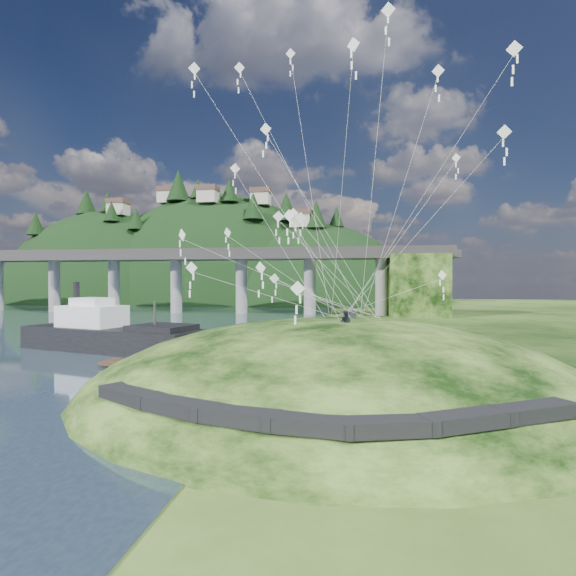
# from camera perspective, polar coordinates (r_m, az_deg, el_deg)

# --- Properties ---
(ground) EXTENTS (320.00, 320.00, 0.00)m
(ground) POSITION_cam_1_polar(r_m,az_deg,el_deg) (30.88, -9.32, -13.28)
(ground) COLOR black
(ground) RESTS_ON ground
(grass_hill) EXTENTS (36.00, 32.00, 13.00)m
(grass_hill) POSITION_cam_1_polar(r_m,az_deg,el_deg) (31.80, 6.27, -15.65)
(grass_hill) COLOR black
(grass_hill) RESTS_ON ground
(footpath) EXTENTS (22.29, 5.84, 0.83)m
(footpath) POSITION_cam_1_polar(r_m,az_deg,el_deg) (19.58, 3.11, -15.39)
(footpath) COLOR black
(footpath) RESTS_ON ground
(bridge) EXTENTS (160.00, 11.00, 15.00)m
(bridge) POSITION_cam_1_polar(r_m,az_deg,el_deg) (104.82, -11.20, 2.13)
(bridge) COLOR #2D2B2B
(bridge) RESTS_ON ground
(far_ridge) EXTENTS (153.00, 70.00, 94.50)m
(far_ridge) POSITION_cam_1_polar(r_m,az_deg,el_deg) (160.33, -10.57, -4.40)
(far_ridge) COLOR black
(far_ridge) RESTS_ON ground
(work_barge) EXTENTS (21.96, 11.10, 7.41)m
(work_barge) POSITION_cam_1_polar(r_m,az_deg,el_deg) (52.28, -21.72, -5.39)
(work_barge) COLOR black
(work_barge) RESTS_ON ground
(wooden_dock) EXTENTS (12.76, 3.89, 0.90)m
(wooden_dock) POSITION_cam_1_polar(r_m,az_deg,el_deg) (39.64, -15.05, -9.52)
(wooden_dock) COLOR #392517
(wooden_dock) RESTS_ON ground
(kite_flyers) EXTENTS (1.12, 3.65, 1.74)m
(kite_flyers) POSITION_cam_1_polar(r_m,az_deg,el_deg) (29.85, 7.65, -2.56)
(kite_flyers) COLOR #272734
(kite_flyers) RESTS_ON ground
(kite_swarm) EXTENTS (20.73, 13.99, 19.53)m
(kite_swarm) POSITION_cam_1_polar(r_m,az_deg,el_deg) (31.21, 1.62, 14.66)
(kite_swarm) COLOR white
(kite_swarm) RESTS_ON ground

